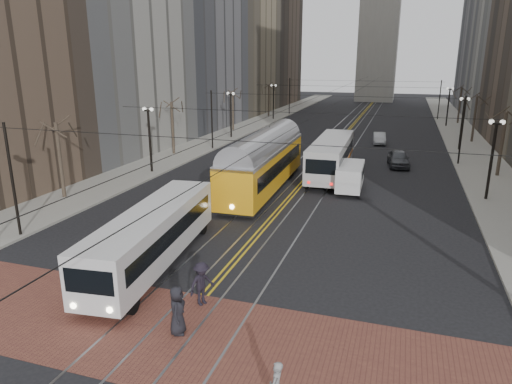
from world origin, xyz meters
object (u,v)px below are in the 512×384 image
Objects in this scene: rear_bus at (331,158)px; sedan_silver at (379,138)px; cargo_van at (350,178)px; transit_bus at (153,238)px; pedestrian_d at (202,284)px; streetcar at (264,167)px; sedan_grey at (398,159)px; pedestrian_a at (177,310)px.

rear_bus reaches higher than sedan_silver.
cargo_van is at bearing -65.16° from rear_bus.
sedan_silver is at bearing 71.48° from transit_bus.
rear_bus reaches higher than pedestrian_d.
sedan_silver is at bearing 78.68° from rear_bus.
rear_bus is 23.74m from pedestrian_d.
pedestrian_d is at bearing -103.06° from cargo_van.
streetcar is at bearing -127.01° from rear_bus.
rear_bus is at bearing 69.35° from transit_bus.
streetcar is 15.25m from sedan_grey.
rear_bus is at bearing 23.79° from pedestrian_d.
pedestrian_d is (2.72, -17.68, -0.84)m from streetcar.
sedan_silver is 41.66m from pedestrian_d.
cargo_van is 19.58m from pedestrian_d.
cargo_van is at bearing -116.11° from sedan_grey.
sedan_silver is at bearing 85.72° from cargo_van.
sedan_silver is 2.17× the size of pedestrian_a.
streetcar is at bearing -8.64° from pedestrian_a.
transit_bus is at bearing -105.99° from rear_bus.
pedestrian_a reaches higher than sedan_silver.
rear_bus is at bearing -105.42° from sedan_silver.
streetcar reaches higher than rear_bus.
cargo_van is at bearing 11.76° from streetcar.
streetcar is 3.20× the size of cargo_van.
cargo_van is (7.64, 16.40, -0.37)m from transit_bus.
streetcar is 20.08m from pedestrian_a.
pedestrian_d reaches higher than sedan_grey.
streetcar reaches higher than pedestrian_d.
cargo_van reaches higher than sedan_grey.
streetcar reaches higher than sedan_grey.
sedan_silver is at bearing 93.95° from sedan_grey.
streetcar is 3.70× the size of sedan_silver.
pedestrian_a is at bearing -83.65° from streetcar.
sedan_grey is 30.12m from pedestrian_d.
pedestrian_a is (-7.13, -31.45, 0.19)m from sedan_grey.
rear_bus is 6.50× the size of pedestrian_a.
sedan_grey reaches higher than sedan_silver.
pedestrian_a is (2.74, -19.87, -0.83)m from streetcar.
transit_bus is 2.77× the size of sedan_silver.
streetcar is 8.06× the size of pedestrian_d.
rear_bus reaches higher than transit_bus.
streetcar reaches higher than cargo_van.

